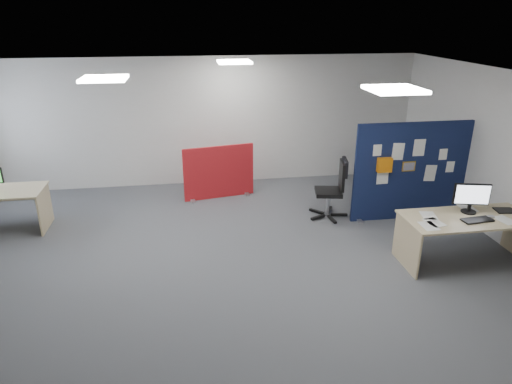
{
  "coord_description": "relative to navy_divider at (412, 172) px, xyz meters",
  "views": [
    {
      "loc": [
        -0.42,
        -6.07,
        3.5
      ],
      "look_at": [
        0.55,
        0.21,
        1.0
      ],
      "focal_mm": 32.0,
      "sensor_mm": 36.0,
      "label": 1
    }
  ],
  "objects": [
    {
      "name": "navy_divider",
      "position": [
        0.0,
        0.0,
        0.0
      ],
      "size": [
        2.15,
        0.3,
        1.78
      ],
      "color": "#10173C",
      "rests_on": "floor"
    },
    {
      "name": "main_desk",
      "position": [
        0.12,
        -1.58,
        -0.32
      ],
      "size": [
        1.92,
        0.85,
        0.73
      ],
      "color": "tan",
      "rests_on": "floor"
    },
    {
      "name": "ceiling_lights",
      "position": [
        -3.13,
        -0.38,
        1.78
      ],
      "size": [
        4.1,
        4.1,
        0.04
      ],
      "color": "white",
      "rests_on": "ceiling"
    },
    {
      "name": "floor",
      "position": [
        -3.46,
        -1.05,
        -0.89
      ],
      "size": [
        9.0,
        9.0,
        0.0
      ],
      "primitive_type": "plane",
      "color": "#4B4E52",
      "rests_on": "ground"
    },
    {
      "name": "mouse",
      "position": [
        0.4,
        -1.69,
        -0.14
      ],
      "size": [
        0.1,
        0.07,
        0.03
      ],
      "primitive_type": "cube",
      "rotation": [
        0.0,
        0.0,
        -0.07
      ],
      "color": "#A3A3A8",
      "rests_on": "main_desk"
    },
    {
      "name": "monitor_main",
      "position": [
        0.2,
        -1.47,
        0.09
      ],
      "size": [
        0.51,
        0.22,
        0.45
      ],
      "rotation": [
        0.0,
        0.0,
        -0.24
      ],
      "color": "black",
      "rests_on": "main_desk"
    },
    {
      "name": "paper_tray",
      "position": [
        0.77,
        -1.5,
        -0.15
      ],
      "size": [
        0.31,
        0.26,
        0.01
      ],
      "primitive_type": "cube",
      "rotation": [
        0.0,
        0.0,
        -0.16
      ],
      "color": "black",
      "rests_on": "main_desk"
    },
    {
      "name": "ceiling",
      "position": [
        -3.46,
        -1.05,
        1.81
      ],
      "size": [
        9.0,
        7.0,
        0.02
      ],
      "primitive_type": "cube",
      "color": "white",
      "rests_on": "wall_back"
    },
    {
      "name": "desk_papers",
      "position": [
        -0.14,
        -1.63,
        -0.16
      ],
      "size": [
        1.42,
        0.81,
        0.0
      ],
      "color": "white",
      "rests_on": "main_desk"
    },
    {
      "name": "wall_back",
      "position": [
        -3.46,
        2.45,
        0.46
      ],
      "size": [
        9.0,
        0.02,
        2.7
      ],
      "primitive_type": "cube",
      "color": "silver",
      "rests_on": "floor"
    },
    {
      "name": "keyboard",
      "position": [
        0.15,
        -1.76,
        -0.15
      ],
      "size": [
        0.47,
        0.23,
        0.02
      ],
      "primitive_type": "cube",
      "rotation": [
        0.0,
        0.0,
        0.1
      ],
      "color": "black",
      "rests_on": "main_desk"
    },
    {
      "name": "wall_right",
      "position": [
        1.04,
        -1.05,
        0.46
      ],
      "size": [
        0.02,
        7.0,
        2.7
      ],
      "primitive_type": "cube",
      "color": "silver",
      "rests_on": "floor"
    },
    {
      "name": "red_divider",
      "position": [
        -3.31,
        1.51,
        -0.36
      ],
      "size": [
        1.42,
        0.31,
        1.07
      ],
      "rotation": [
        0.0,
        0.0,
        0.18
      ],
      "color": "#A91520",
      "rests_on": "floor"
    },
    {
      "name": "office_chair",
      "position": [
        -1.31,
        0.23,
        -0.27
      ],
      "size": [
        0.72,
        0.71,
        1.09
      ],
      "rotation": [
        0.0,
        0.0,
        -0.19
      ],
      "color": "black",
      "rests_on": "floor"
    },
    {
      "name": "wall_front",
      "position": [
        -3.46,
        -4.55,
        0.46
      ],
      "size": [
        9.0,
        0.02,
        2.7
      ],
      "primitive_type": "cube",
      "color": "silver",
      "rests_on": "floor"
    }
  ]
}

